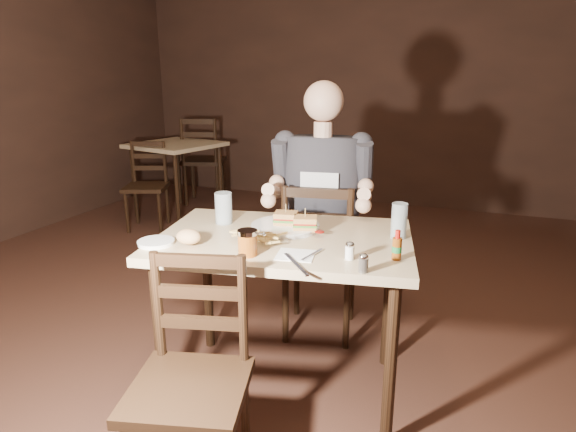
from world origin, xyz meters
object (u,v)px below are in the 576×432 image
(chair_near, at_px, (189,389))
(bg_chair_near, at_px, (146,187))
(glass_left, at_px, (224,208))
(side_plate, at_px, (156,243))
(diner, at_px, (321,174))
(glass_right, at_px, (399,221))
(syrup_dispenser, at_px, (248,243))
(hot_sauce, at_px, (397,245))
(bg_table, at_px, (176,152))
(main_table, at_px, (284,255))
(dinner_plate, at_px, (285,227))
(chair_far, at_px, (321,258))
(bg_chair_far, at_px, (204,160))

(chair_near, bearing_deg, bg_chair_near, 114.35)
(glass_left, bearing_deg, side_plate, -108.47)
(bg_chair_near, relative_size, diner, 0.87)
(diner, distance_m, glass_right, 0.61)
(syrup_dispenser, bearing_deg, hot_sauce, 6.10)
(bg_table, distance_m, hot_sauce, 3.69)
(bg_chair_near, bearing_deg, diner, -53.21)
(chair_near, bearing_deg, side_plate, 119.40)
(chair_near, height_order, side_plate, chair_near)
(main_table, distance_m, chair_near, 0.73)
(main_table, bearing_deg, syrup_dispenser, -100.48)
(dinner_plate, height_order, glass_right, glass_right)
(bg_table, distance_m, chair_near, 3.76)
(bg_table, bearing_deg, chair_near, -56.15)
(chair_far, distance_m, diner, 0.50)
(diner, relative_size, dinner_plate, 3.13)
(syrup_dispenser, xyz_separation_m, side_plate, (-0.42, -0.02, -0.05))
(chair_far, xyz_separation_m, side_plate, (-0.46, -0.87, 0.32))
(bg_table, height_order, hot_sauce, hot_sauce)
(chair_near, height_order, dinner_plate, chair_near)
(glass_left, bearing_deg, dinner_plate, 2.67)
(hot_sauce, height_order, side_plate, hot_sauce)
(bg_table, height_order, chair_far, chair_far)
(bg_table, distance_m, bg_chair_near, 0.61)
(chair_near, distance_m, dinner_plate, 0.85)
(hot_sauce, bearing_deg, dinner_plate, 159.54)
(bg_chair_near, distance_m, hot_sauce, 3.36)
(main_table, distance_m, chair_far, 0.62)
(syrup_dispenser, bearing_deg, glass_right, 29.15)
(bg_chair_far, xyz_separation_m, hot_sauce, (2.68, -3.09, 0.33))
(chair_near, height_order, glass_left, glass_left)
(chair_far, relative_size, glass_left, 6.07)
(dinner_plate, distance_m, glass_right, 0.51)
(bg_chair_far, distance_m, syrup_dispenser, 3.90)
(bg_table, relative_size, glass_right, 6.19)
(chair_near, relative_size, glass_right, 5.50)
(chair_near, bearing_deg, main_table, 67.95)
(bg_chair_near, distance_m, glass_left, 2.60)
(dinner_plate, bearing_deg, chair_near, -94.00)
(bg_chair_near, relative_size, syrup_dispenser, 8.02)
(chair_far, bearing_deg, glass_right, 129.31)
(glass_right, bearing_deg, chair_near, -123.61)
(chair_near, relative_size, syrup_dispenser, 8.18)
(glass_left, relative_size, syrup_dispenser, 1.44)
(chair_far, bearing_deg, side_plate, 52.70)
(chair_near, bearing_deg, glass_left, 93.74)
(main_table, bearing_deg, bg_table, 131.76)
(main_table, relative_size, glass_right, 7.88)
(chair_near, distance_m, bg_chair_far, 4.22)
(chair_near, relative_size, bg_chair_far, 0.85)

